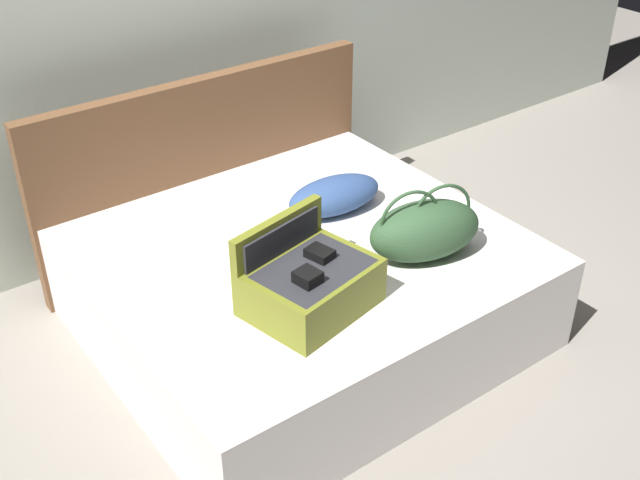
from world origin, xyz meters
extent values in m
plane|color=gray|center=(0.00, 0.00, 0.00)|extent=(12.00, 12.00, 0.00)
cube|color=#B7C1B2|center=(0.00, 1.65, 1.30)|extent=(8.00, 0.10, 2.60)
cube|color=silver|center=(0.00, 0.40, 0.24)|extent=(1.91, 1.74, 0.49)
cube|color=brown|center=(0.00, 1.31, 0.51)|extent=(1.95, 0.08, 1.03)
cube|color=olive|center=(-0.24, -0.02, 0.59)|extent=(0.57, 0.46, 0.20)
cube|color=#28282D|center=(-0.24, -0.02, 0.62)|extent=(0.50, 0.40, 0.14)
cube|color=black|center=(-0.32, -0.08, 0.71)|extent=(0.10, 0.11, 0.06)
cube|color=black|center=(-0.18, 0.03, 0.71)|extent=(0.11, 0.13, 0.04)
cube|color=olive|center=(-0.28, 0.18, 0.67)|extent=(0.50, 0.14, 0.36)
cube|color=#28282D|center=(-0.28, 0.15, 0.67)|extent=(0.42, 0.10, 0.31)
ellipsoid|color=#2D4C2D|center=(0.39, 0.01, 0.62)|extent=(0.59, 0.42, 0.27)
torus|color=#2D4C2D|center=(0.31, 0.03, 0.70)|extent=(0.28, 0.09, 0.29)
torus|color=#2D4C2D|center=(0.47, -0.01, 0.70)|extent=(0.28, 0.09, 0.29)
ellipsoid|color=navy|center=(0.32, 0.58, 0.57)|extent=(0.52, 0.30, 0.17)
camera|label=1|loc=(-1.78, -2.13, 2.49)|focal=44.30mm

